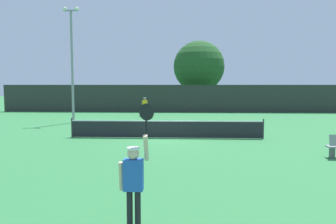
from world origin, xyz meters
TOP-DOWN VIEW (x-y plane):
  - ground_plane at (0.00, 0.00)m, footprint 120.00×120.00m
  - tennis_net at (0.00, 0.00)m, footprint 10.44×0.08m
  - perimeter_fence at (0.00, 16.41)m, footprint 36.48×0.12m
  - player_serving at (-0.06, -11.12)m, footprint 0.68×0.40m
  - player_receiving at (-2.56, 11.82)m, footprint 0.57×0.25m
  - tennis_ball at (-1.14, 2.00)m, footprint 0.07×0.07m
  - light_pole at (-7.40, 6.71)m, footprint 1.18×0.28m
  - large_tree at (2.81, 21.57)m, footprint 6.07×6.07m
  - parked_car_near at (-7.60, 23.28)m, footprint 2.15×4.31m
  - parked_car_mid at (1.47, 21.92)m, footprint 2.16×4.31m
  - parked_car_far at (6.06, 23.46)m, footprint 2.19×4.32m

SIDE VIEW (x-z plane):
  - ground_plane at x=0.00m, z-range 0.00..0.00m
  - tennis_ball at x=-1.14m, z-range 0.00..0.07m
  - tennis_net at x=0.00m, z-range -0.02..1.05m
  - parked_car_near at x=-7.60m, z-range -0.07..1.62m
  - parked_car_mid at x=1.47m, z-range -0.07..1.62m
  - parked_car_far at x=6.06m, z-range -0.07..1.62m
  - player_receiving at x=-2.56m, z-range 0.20..1.89m
  - player_serving at x=-0.06m, z-range -0.15..2.38m
  - perimeter_fence at x=0.00m, z-range 0.00..2.86m
  - light_pole at x=-7.40m, z-range 0.57..9.18m
  - large_tree at x=2.81m, z-range 0.98..9.05m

